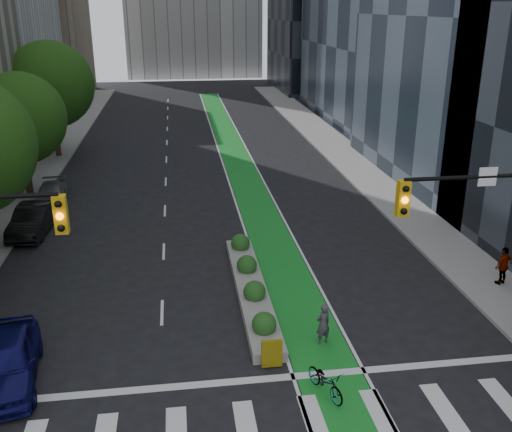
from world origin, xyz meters
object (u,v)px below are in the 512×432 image
object	(u,v)px
bicycle	(326,381)
parked_car_left_near	(7,361)
parked_car_left_far	(51,195)
cyclist	(323,324)
median_planter	(251,286)
pedestrian_far	(504,266)
parked_car_left_mid	(33,220)

from	to	relation	value
bicycle	parked_car_left_near	xyz separation A→B (m)	(-9.92, 2.01, 0.33)
parked_car_left_far	parked_car_left_near	bearing A→B (deg)	-85.78
cyclist	parked_car_left_far	distance (m)	21.25
median_planter	pedestrian_far	bearing A→B (deg)	-4.49
cyclist	parked_car_left_near	distance (m)	10.56
parked_car_left_far	pedestrian_far	size ratio (longest dim) A/B	2.51
parked_car_left_mid	median_planter	bearing A→B (deg)	-34.41
pedestrian_far	parked_car_left_near	bearing A→B (deg)	-10.64
cyclist	parked_car_left_mid	bearing A→B (deg)	-65.34
median_planter	parked_car_left_far	distance (m)	16.80
parked_car_left_mid	cyclist	bearing A→B (deg)	-40.55
parked_car_left_near	parked_car_left_mid	xyz separation A→B (m)	(-2.04, 13.18, -0.03)
bicycle	pedestrian_far	world-z (taller)	pedestrian_far
median_planter	parked_car_left_far	bearing A→B (deg)	128.86
bicycle	pedestrian_far	size ratio (longest dim) A/B	1.05
cyclist	parked_car_left_far	world-z (taller)	cyclist
parked_car_left_mid	pedestrian_far	xyz separation A→B (m)	(21.26, -9.22, 0.23)
median_planter	bicycle	bearing A→B (deg)	-78.16
bicycle	parked_car_left_near	size ratio (longest dim) A/B	0.38
parked_car_left_near	parked_car_left_mid	size ratio (longest dim) A/B	1.00
median_planter	cyclist	world-z (taller)	cyclist
cyclist	parked_car_left_mid	distance (m)	17.67
median_planter	bicycle	size ratio (longest dim) A/B	5.78
median_planter	pedestrian_far	xyz separation A→B (m)	(10.73, -0.84, 0.63)
cyclist	median_planter	bearing A→B (deg)	-83.88
median_planter	bicycle	world-z (taller)	median_planter
parked_car_left_near	pedestrian_far	bearing A→B (deg)	3.73
bicycle	cyclist	world-z (taller)	cyclist
median_planter	parked_car_left_far	xyz separation A→B (m)	(-10.54, 13.08, 0.25)
median_planter	parked_car_left_near	size ratio (longest dim) A/B	2.21
pedestrian_far	parked_car_left_mid	bearing A→B (deg)	-45.74
parked_car_left_near	bicycle	bearing A→B (deg)	-19.38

